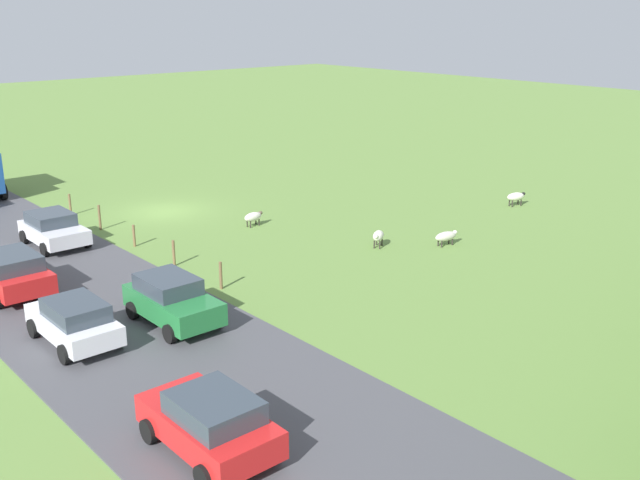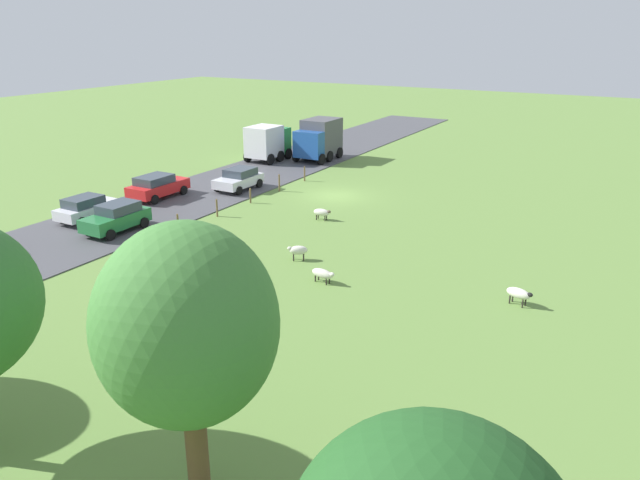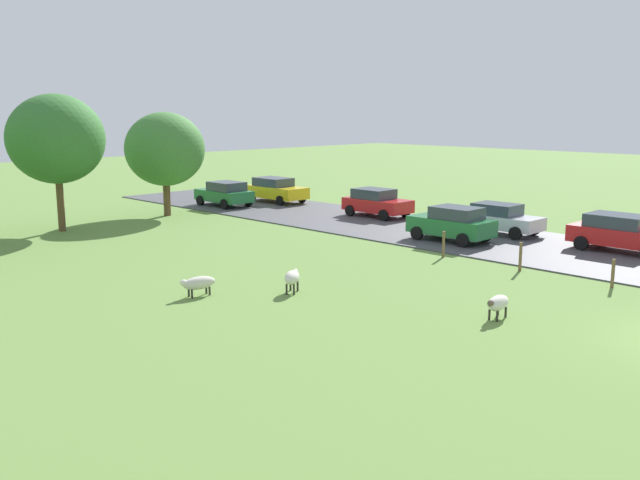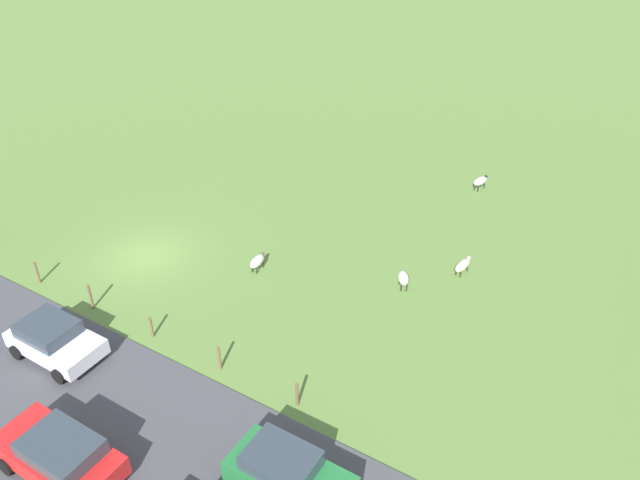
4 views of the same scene
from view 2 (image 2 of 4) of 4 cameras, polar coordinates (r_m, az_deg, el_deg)
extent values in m
plane|color=olive|center=(43.33, 1.45, 4.19)|extent=(160.00, 160.00, 0.00)
cube|color=#47474C|center=(48.03, -7.97, 5.58)|extent=(8.00, 80.00, 0.06)
ellipsoid|color=silver|center=(27.62, 18.25, -4.81)|extent=(1.19, 0.75, 0.46)
ellipsoid|color=black|center=(27.37, 19.24, -4.91)|extent=(0.30, 0.25, 0.20)
cylinder|color=#2D2823|center=(27.74, 18.85, -5.58)|extent=(0.07, 0.07, 0.37)
cylinder|color=#2D2823|center=(27.53, 18.60, -5.74)|extent=(0.07, 0.07, 0.37)
cylinder|color=#2D2823|center=(27.99, 17.75, -5.22)|extent=(0.07, 0.07, 0.37)
cylinder|color=#2D2823|center=(27.78, 17.49, -5.39)|extent=(0.07, 0.07, 0.37)
ellipsoid|color=silver|center=(37.73, 0.14, 2.63)|extent=(1.09, 0.55, 0.46)
ellipsoid|color=brown|center=(37.50, 0.84, 2.69)|extent=(0.27, 0.20, 0.20)
cylinder|color=#2D2823|center=(37.82, 0.62, 2.15)|extent=(0.07, 0.07, 0.32)
cylinder|color=#2D2823|center=(37.60, 0.47, 2.04)|extent=(0.07, 0.07, 0.32)
cylinder|color=#2D2823|center=(38.05, -0.17, 2.25)|extent=(0.07, 0.07, 0.32)
cylinder|color=#2D2823|center=(37.83, -0.33, 2.15)|extent=(0.07, 0.07, 0.32)
ellipsoid|color=beige|center=(28.50, 0.22, -3.19)|extent=(1.25, 0.61, 0.44)
ellipsoid|color=silver|center=(28.14, 1.13, -3.28)|extent=(0.28, 0.22, 0.20)
cylinder|color=#2D2823|center=(28.52, 0.89, -3.85)|extent=(0.07, 0.07, 0.29)
cylinder|color=#2D2823|center=(28.35, 0.59, -4.00)|extent=(0.07, 0.07, 0.29)
cylinder|color=#2D2823|center=(28.89, -0.14, -3.53)|extent=(0.07, 0.07, 0.29)
cylinder|color=#2D2823|center=(28.72, -0.45, -3.67)|extent=(0.07, 0.07, 0.29)
ellipsoid|color=silver|center=(31.19, -2.05, -0.97)|extent=(1.05, 0.91, 0.47)
ellipsoid|color=silver|center=(31.15, -2.88, -0.80)|extent=(0.32, 0.29, 0.20)
cylinder|color=#2D2823|center=(31.20, -2.52, -1.68)|extent=(0.07, 0.07, 0.37)
cylinder|color=#2D2823|center=(31.44, -2.52, -1.51)|extent=(0.07, 0.07, 0.37)
cylinder|color=#2D2823|center=(31.21, -1.56, -1.66)|extent=(0.07, 0.07, 0.37)
cylinder|color=#2D2823|center=(31.45, -1.57, -1.49)|extent=(0.07, 0.07, 0.37)
cylinder|color=brown|center=(16.11, -11.56, -18.71)|extent=(0.56, 0.56, 3.19)
ellipsoid|color=#3D7533|center=(14.27, -12.49, -7.81)|extent=(4.30, 4.30, 4.88)
cylinder|color=brown|center=(47.48, -1.47, 6.28)|extent=(0.12, 0.12, 1.16)
cylinder|color=brown|center=(44.51, -3.88, 5.41)|extent=(0.12, 0.12, 1.27)
cylinder|color=brown|center=(41.69, -6.60, 4.19)|extent=(0.12, 0.12, 1.04)
cylinder|color=brown|center=(38.94, -9.72, 3.01)|extent=(0.12, 0.12, 1.15)
cylinder|color=brown|center=(36.37, -13.28, 1.56)|extent=(0.12, 0.12, 1.13)
cube|color=#1E4C99|center=(53.42, -1.08, 8.99)|extent=(2.58, 1.20, 2.30)
cube|color=#4C4C51|center=(55.31, 0.15, 9.79)|extent=(2.58, 3.40, 3.11)
cylinder|color=black|center=(53.01, 0.14, 7.65)|extent=(0.30, 0.96, 0.96)
cylinder|color=black|center=(54.30, -2.26, 7.92)|extent=(0.30, 0.96, 0.96)
cylinder|color=black|center=(54.25, 0.90, 7.92)|extent=(0.30, 0.96, 0.96)
cylinder|color=black|center=(55.51, -1.46, 8.18)|extent=(0.30, 0.96, 0.96)
cylinder|color=black|center=(55.86, 1.83, 8.25)|extent=(0.30, 0.96, 0.96)
cylinder|color=black|center=(57.09, -0.49, 8.51)|extent=(0.30, 0.96, 0.96)
cube|color=#197F33|center=(55.93, -4.11, 9.43)|extent=(2.41, 1.20, 2.30)
cube|color=silver|center=(54.25, -5.32, 9.27)|extent=(2.41, 2.86, 2.65)
cylinder|color=black|center=(56.81, -5.11, 8.38)|extent=(0.30, 0.96, 0.96)
cylinder|color=black|center=(55.50, -3.03, 8.16)|extent=(0.30, 0.96, 0.96)
cylinder|color=black|center=(55.76, -5.88, 8.14)|extent=(0.30, 0.96, 0.96)
cylinder|color=black|center=(54.42, -3.79, 7.92)|extent=(0.30, 0.96, 0.96)
cylinder|color=black|center=(54.51, -6.84, 7.84)|extent=(0.30, 0.96, 0.96)
cylinder|color=black|center=(53.14, -4.72, 7.61)|extent=(0.30, 0.96, 0.96)
cube|color=red|center=(44.08, -15.03, 4.80)|extent=(1.98, 4.43, 0.74)
cube|color=#333D47|center=(43.70, -15.41, 5.52)|extent=(1.74, 2.44, 0.56)
cylinder|color=black|center=(45.83, -14.64, 4.90)|extent=(0.22, 0.64, 0.64)
cylinder|color=black|center=(44.51, -12.79, 4.63)|extent=(0.22, 0.64, 0.64)
cylinder|color=black|center=(43.90, -17.22, 4.03)|extent=(0.22, 0.64, 0.64)
cylinder|color=black|center=(42.51, -15.37, 3.71)|extent=(0.22, 0.64, 0.64)
cube|color=silver|center=(45.10, -7.73, 5.56)|extent=(1.97, 3.86, 0.65)
cube|color=#333D47|center=(45.18, -7.55, 6.39)|extent=(1.73, 2.12, 0.56)
cylinder|color=black|center=(43.64, -7.67, 4.65)|extent=(0.22, 0.64, 0.64)
cylinder|color=black|center=(44.83, -9.69, 4.94)|extent=(0.22, 0.64, 0.64)
cylinder|color=black|center=(45.59, -5.77, 5.37)|extent=(0.22, 0.64, 0.64)
cylinder|color=black|center=(46.73, -7.76, 5.64)|extent=(0.22, 0.64, 0.64)
cube|color=silver|center=(40.23, -21.05, 2.69)|extent=(1.76, 3.95, 0.65)
cube|color=#333D47|center=(39.89, -21.48, 3.41)|extent=(1.55, 2.17, 0.56)
cylinder|color=black|center=(41.75, -20.45, 2.89)|extent=(0.22, 0.64, 0.64)
cylinder|color=black|center=(40.45, -18.82, 2.57)|extent=(0.22, 0.64, 0.64)
cylinder|color=black|center=(40.24, -23.19, 1.93)|extent=(0.22, 0.64, 0.64)
cylinder|color=black|center=(38.89, -21.59, 1.57)|extent=(0.22, 0.64, 0.64)
cube|color=#237238|center=(37.31, -18.76, 1.81)|extent=(1.84, 3.99, 0.78)
cube|color=#333D47|center=(37.31, -18.53, 2.91)|extent=(1.62, 2.20, 0.56)
cylinder|color=black|center=(35.95, -19.22, 0.46)|extent=(0.22, 0.64, 0.64)
cylinder|color=black|center=(37.31, -21.10, 0.91)|extent=(0.22, 0.64, 0.64)
cylinder|color=black|center=(37.60, -16.30, 1.58)|extent=(0.22, 0.64, 0.64)
cylinder|color=black|center=(38.90, -18.21, 1.98)|extent=(0.22, 0.64, 0.64)
camera|label=1|loc=(38.85, -58.36, 9.19)|focal=41.22mm
camera|label=3|loc=(42.16, 30.20, 9.81)|focal=38.83mm
camera|label=4|loc=(40.77, -40.10, 23.87)|focal=34.65mm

